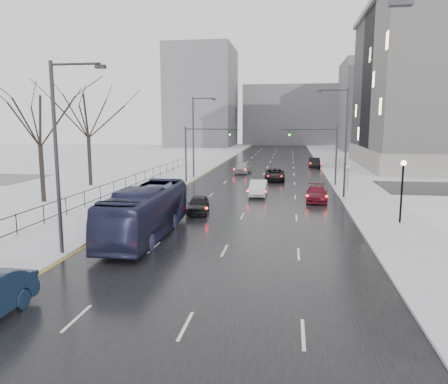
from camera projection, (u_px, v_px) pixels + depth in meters
The scene contains 25 objects.
road at pixel (265, 172), 60.93m from camera, with size 16.00×150.00×0.04m, color black.
cross_road at pixel (259, 184), 49.21m from camera, with size 130.00×10.00×0.04m, color black.
sidewalk_left at pixel (192, 171), 62.47m from camera, with size 5.00×150.00×0.16m, color silver.
sidewalk_right at pixel (342, 173), 59.36m from camera, with size 5.00×150.00×0.16m, color silver.
park_strip at pixel (128, 170), 63.88m from camera, with size 14.00×150.00×0.12m, color white.
tree_park_d at pixel (44, 203), 38.19m from camera, with size 8.75×8.75×12.50m, color black, non-canonical shape.
tree_park_e at pixel (91, 186), 48.01m from camera, with size 9.45×9.45×13.50m, color black, non-canonical shape.
iron_fence at pixel (72, 202), 33.43m from camera, with size 0.06×70.00×1.30m.
streetlight_r_mid at pixel (344, 137), 39.30m from camera, with size 2.95×0.25×10.00m.
streetlight_l_near at pixel (60, 149), 22.20m from camera, with size 2.95×0.25×10.00m.
streetlight_l_far at pixel (195, 133), 53.44m from camera, with size 2.95×0.25×10.00m.
lamppost_r_mid at pixel (402, 182), 29.55m from camera, with size 0.36×0.36×4.28m.
mast_signal_right at pixel (326, 149), 47.47m from camera, with size 6.10×0.33×6.50m.
mast_signal_left at pixel (195, 148), 49.65m from camera, with size 6.10×0.33×6.50m.
no_uturn_sign at pixel (348, 169), 43.58m from camera, with size 0.60×0.06×2.70m.
bldg_far_right at pixel (391, 106), 108.71m from camera, with size 24.00×20.00×22.00m, color slate.
bldg_far_left at pixel (202, 97), 125.41m from camera, with size 18.00×22.00×28.00m, color slate.
bldg_far_center at pixel (293, 115), 136.99m from camera, with size 30.00×18.00×18.00m, color slate.
bus at pixel (146, 212), 26.54m from camera, with size 2.59×11.07×3.08m, color #242747.
sedan_center_near at pixel (198, 204), 33.62m from camera, with size 1.58×3.93×1.34m, color black.
sedan_right_near at pixel (258, 188), 41.52m from camera, with size 1.57×4.49×1.48m, color silver.
sedan_right_cross at pixel (275, 175), 52.32m from camera, with size 2.34×5.08×1.41m, color black.
sedan_right_far at pixel (317, 194), 38.74m from camera, with size 1.86×4.58×1.33m, color maroon.
sedan_center_far at pixel (243, 167), 59.76m from camera, with size 1.83×4.55×1.55m, color #A2A1A6.
sedan_right_distant at pixel (314, 162), 67.83m from camera, with size 1.54×4.40×1.45m, color black.
Camera 1 is at (3.43, -0.76, 7.00)m, focal length 35.00 mm.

